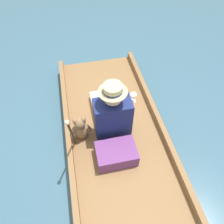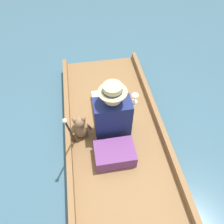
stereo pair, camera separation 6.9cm
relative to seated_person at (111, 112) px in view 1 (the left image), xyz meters
name	(u,v)px [view 1 (the left image)]	position (x,y,z in m)	size (l,w,h in m)	color
ground_plane	(113,131)	(0.03, 0.02, -0.43)	(16.00, 16.00, 0.00)	#385B70
punt_boat	(113,128)	(0.03, 0.02, -0.34)	(1.19, 2.64, 0.24)	brown
seat_cushion	(116,154)	(-0.03, -0.44, -0.19)	(0.44, 0.31, 0.18)	#6B3875
seated_person	(111,112)	(0.00, 0.00, 0.00)	(0.41, 0.79, 0.79)	white
teddy_bear	(81,129)	(-0.37, -0.08, -0.11)	(0.26, 0.15, 0.37)	#846042
wine_glass	(133,96)	(0.38, 0.36, -0.18)	(0.09, 0.09, 0.14)	silver
walking_cane	(71,132)	(-0.46, -0.32, 0.20)	(0.04, 0.34, 0.82)	black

